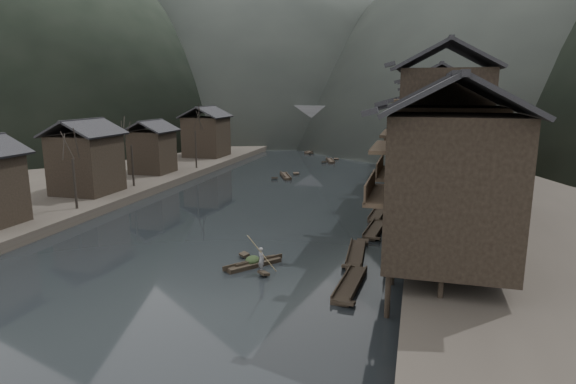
% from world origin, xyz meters
% --- Properties ---
extents(water, '(300.00, 300.00, 0.00)m').
position_xyz_m(water, '(0.00, 0.00, 0.00)').
color(water, black).
rests_on(water, ground).
extents(right_bank, '(40.00, 200.00, 1.80)m').
position_xyz_m(right_bank, '(35.00, 40.00, 0.90)').
color(right_bank, '#2D2823').
rests_on(right_bank, ground).
extents(left_bank, '(40.00, 200.00, 1.20)m').
position_xyz_m(left_bank, '(-35.00, 40.00, 0.60)').
color(left_bank, '#2D2823').
rests_on(left_bank, ground).
extents(stilt_houses, '(9.00, 67.60, 16.43)m').
position_xyz_m(stilt_houses, '(17.28, 19.37, 9.05)').
color(stilt_houses, black).
rests_on(stilt_houses, ground).
extents(left_houses, '(8.10, 53.20, 8.73)m').
position_xyz_m(left_houses, '(-20.50, 20.12, 5.66)').
color(left_houses, black).
rests_on(left_houses, left_bank).
extents(bare_trees, '(3.97, 43.68, 7.94)m').
position_xyz_m(bare_trees, '(-17.00, 12.89, 6.60)').
color(bare_trees, black).
rests_on(bare_trees, left_bank).
extents(moored_sampans, '(3.44, 68.01, 0.47)m').
position_xyz_m(moored_sampans, '(11.91, 24.46, 0.20)').
color(moored_sampans, black).
rests_on(moored_sampans, water).
extents(midriver_boats, '(8.68, 41.78, 0.45)m').
position_xyz_m(midriver_boats, '(-1.81, 51.09, 0.20)').
color(midriver_boats, black).
rests_on(midriver_boats, water).
extents(stone_bridge, '(40.00, 6.00, 9.00)m').
position_xyz_m(stone_bridge, '(-0.00, 72.00, 5.11)').
color(stone_bridge, '#4C4C4F').
rests_on(stone_bridge, ground).
extents(hero_sampan, '(3.53, 4.11, 0.43)m').
position_xyz_m(hero_sampan, '(4.44, -4.84, 0.20)').
color(hero_sampan, black).
rests_on(hero_sampan, water).
extents(cargo_heap, '(1.02, 1.34, 0.61)m').
position_xyz_m(cargo_heap, '(4.31, -4.67, 0.74)').
color(cargo_heap, black).
rests_on(cargo_heap, hero_sampan).
extents(boatman, '(0.73, 0.73, 1.72)m').
position_xyz_m(boatman, '(5.46, -6.11, 1.29)').
color(boatman, '#5E5E61').
rests_on(boatman, hero_sampan).
extents(bamboo_pole, '(1.72, 1.97, 3.42)m').
position_xyz_m(bamboo_pole, '(5.66, -6.11, 3.86)').
color(bamboo_pole, '#8C7A51').
rests_on(bamboo_pole, boatman).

